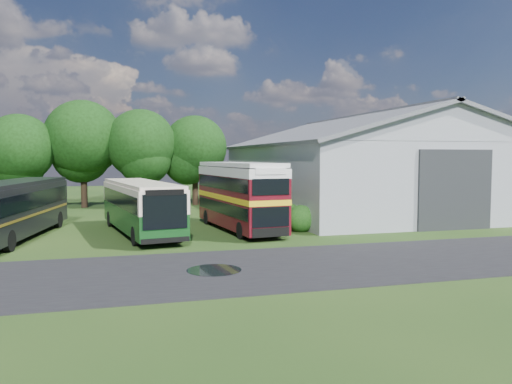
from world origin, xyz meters
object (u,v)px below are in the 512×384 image
object	(u,v)px
storage_shed	(363,161)
bus_maroon_double	(239,196)
bus_green_single	(141,206)
bus_dark_single	(15,208)

from	to	relation	value
storage_shed	bus_maroon_double	distance (m)	15.55
storage_shed	bus_green_single	size ratio (longest dim) A/B	2.17
bus_green_single	bus_maroon_double	xyz separation A→B (m)	(5.97, -0.10, 0.45)
storage_shed	bus_maroon_double	world-z (taller)	storage_shed
storage_shed	bus_dark_single	distance (m)	27.06
storage_shed	bus_green_single	xyz separation A→B (m)	(-18.85, -8.36, -2.53)
storage_shed	bus_maroon_double	size ratio (longest dim) A/B	2.49
bus_green_single	bus_maroon_double	size ratio (longest dim) A/B	1.15
bus_green_single	storage_shed	bearing A→B (deg)	14.38
bus_maroon_double	bus_dark_single	xyz separation A→B (m)	(-12.79, 0.26, -0.39)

